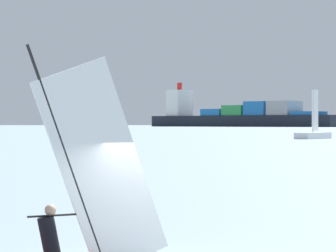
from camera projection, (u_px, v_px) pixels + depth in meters
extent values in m
cylinder|color=black|center=(67.00, 157.00, 15.13)|extent=(1.32, 1.01, 4.25)
cube|color=white|center=(102.00, 168.00, 15.46)|extent=(2.35, 1.76, 4.34)
cylinder|color=black|center=(68.00, 215.00, 15.14)|extent=(1.31, 0.99, 0.04)
cylinder|color=black|center=(50.00, 243.00, 14.98)|extent=(0.60, 0.56, 1.04)
sphere|color=tan|center=(50.00, 210.00, 14.98)|extent=(0.22, 0.22, 0.22)
cube|color=black|center=(242.00, 121.00, 605.72)|extent=(152.36, 105.66, 8.47)
cube|color=silver|center=(180.00, 103.00, 646.12)|extent=(21.10, 23.60, 21.08)
cylinder|color=red|center=(180.00, 86.00, 646.06)|extent=(4.00, 4.00, 6.00)
cube|color=#1E66AD|center=(218.00, 112.00, 620.74)|extent=(26.89, 28.05, 5.20)
cube|color=#2D8C47|center=(239.00, 110.00, 607.53)|extent=(26.89, 28.05, 7.80)
cube|color=#1E66AD|center=(261.00, 108.00, 594.32)|extent=(26.89, 28.05, 10.40)
cube|color=#99999E|center=(284.00, 108.00, 581.12)|extent=(26.89, 28.05, 10.40)
cube|color=#1E66AD|center=(309.00, 113.00, 567.94)|extent=(26.89, 28.05, 2.60)
cube|color=white|center=(313.00, 136.00, 144.09)|extent=(6.92, 9.58, 1.13)
cylinder|color=#B2B2B7|center=(313.00, 108.00, 144.07)|extent=(0.16, 0.16, 9.00)
cube|color=white|center=(315.00, 110.00, 144.70)|extent=(1.20, 2.15, 7.56)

